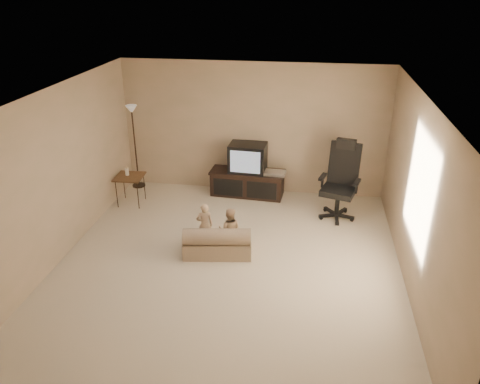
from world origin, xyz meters
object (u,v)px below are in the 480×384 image
Objects in this scene: tv_stand at (248,174)px; side_table at (129,177)px; toddler_right at (230,230)px; office_chair at (340,190)px; floor_lamp at (133,128)px; toddler_left at (205,225)px; child_sofa at (217,242)px.

tv_stand is 1.95× the size of side_table.
side_table is 1.04× the size of toddler_right.
office_chair is 0.83× the size of floor_lamp.
side_table is at bearing -157.57° from tv_stand.
office_chair reaches higher than toddler_left.
toddler_left is at bearing 127.95° from child_sofa.
floor_lamp reaches higher than toddler_left.
toddler_right is at bearing 33.35° from child_sofa.
toddler_left is at bearing -131.46° from office_chair.
office_chair is at bearing 1.15° from side_table.
toddler_left is (-2.10, -1.33, -0.13)m from office_chair.
office_chair is 1.84× the size of side_table.
floor_lamp is at bearing -44.04° from toddler_right.
toddler_left is at bearing -47.84° from floor_lamp.
side_table is at bearing -79.43° from floor_lamp.
toddler_left is at bearing -97.95° from tv_stand.
office_chair is 1.91× the size of toddler_left.
floor_lamp is at bearing 124.24° from child_sofa.
office_chair is at bearing 31.81° from child_sofa.
floor_lamp is at bearing 100.57° from side_table.
tv_stand is 2.22m from side_table.
toddler_right is (-1.69, -1.42, -0.14)m from office_chair.
toddler_right is (0.16, 0.15, 0.16)m from child_sofa.
side_table is at bearing 134.11° from child_sofa.
child_sofa is (-0.15, -2.21, -0.22)m from tv_stand.
floor_lamp reaches higher than office_chair.
floor_lamp is 2.32× the size of toddler_right.
office_chair reaches higher than side_table.
toddler_left reaches higher than toddler_right.
tv_stand reaches higher than toddler_right.
office_chair is 1.26× the size of child_sofa.
side_table is at bearing -53.75° from toddler_left.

